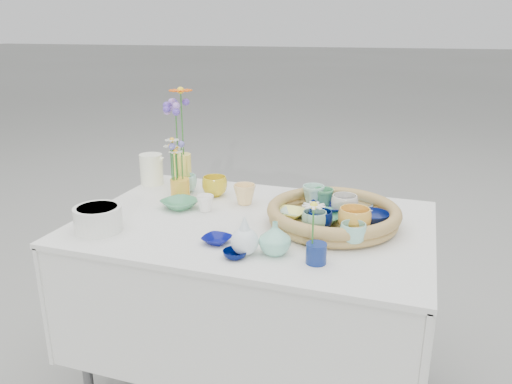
% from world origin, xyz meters
% --- Properties ---
extents(wicker_tray, '(0.47, 0.47, 0.08)m').
position_xyz_m(wicker_tray, '(0.28, 0.05, 0.80)').
color(wicker_tray, '#A47E36').
rests_on(wicker_tray, display_table).
extents(tray_ceramic_0, '(0.16, 0.16, 0.04)m').
position_xyz_m(tray_ceramic_0, '(0.25, 0.14, 0.80)').
color(tray_ceramic_0, '#081155').
rests_on(tray_ceramic_0, wicker_tray).
extents(tray_ceramic_1, '(0.12, 0.12, 0.04)m').
position_xyz_m(tray_ceramic_1, '(0.42, 0.08, 0.80)').
color(tray_ceramic_1, '#07144F').
rests_on(tray_ceramic_1, wicker_tray).
extents(tray_ceramic_2, '(0.13, 0.13, 0.09)m').
position_xyz_m(tray_ceramic_2, '(0.37, -0.04, 0.83)').
color(tray_ceramic_2, gold).
rests_on(tray_ceramic_2, wicker_tray).
extents(tray_ceramic_3, '(0.16, 0.16, 0.03)m').
position_xyz_m(tray_ceramic_3, '(0.25, 0.03, 0.80)').
color(tray_ceramic_3, '#3D8C5E').
rests_on(tray_ceramic_3, wicker_tray).
extents(tray_ceramic_4, '(0.09, 0.09, 0.07)m').
position_xyz_m(tray_ceramic_4, '(0.24, -0.06, 0.82)').
color(tray_ceramic_4, '#7CAF90').
rests_on(tray_ceramic_4, wicker_tray).
extents(tray_ceramic_5, '(0.10, 0.10, 0.02)m').
position_xyz_m(tray_ceramic_5, '(0.14, 0.05, 0.79)').
color(tray_ceramic_5, '#A2C1B8').
rests_on(tray_ceramic_5, wicker_tray).
extents(tray_ceramic_6, '(0.10, 0.10, 0.08)m').
position_xyz_m(tray_ceramic_6, '(0.18, 0.19, 0.82)').
color(tray_ceramic_6, '#9CD2BB').
rests_on(tray_ceramic_6, wicker_tray).
extents(tray_ceramic_7, '(0.11, 0.11, 0.08)m').
position_xyz_m(tray_ceramic_7, '(0.31, 0.12, 0.82)').
color(tray_ceramic_7, beige).
rests_on(tray_ceramic_7, wicker_tray).
extents(tray_ceramic_8, '(0.10, 0.10, 0.02)m').
position_xyz_m(tray_ceramic_8, '(0.36, 0.21, 0.79)').
color(tray_ceramic_8, '#749DCD').
rests_on(tray_ceramic_8, wicker_tray).
extents(tray_ceramic_9, '(0.09, 0.09, 0.07)m').
position_xyz_m(tray_ceramic_9, '(0.25, -0.05, 0.82)').
color(tray_ceramic_9, '#020F41').
rests_on(tray_ceramic_9, wicker_tray).
extents(tray_ceramic_10, '(0.13, 0.13, 0.03)m').
position_xyz_m(tray_ceramic_10, '(0.13, 0.04, 0.80)').
color(tray_ceramic_10, '#EEEF66').
rests_on(tray_ceramic_10, wicker_tray).
extents(tray_ceramic_11, '(0.09, 0.09, 0.07)m').
position_xyz_m(tray_ceramic_11, '(0.37, -0.13, 0.82)').
color(tray_ceramic_11, '#8CCDB7').
rests_on(tray_ceramic_11, wicker_tray).
extents(tray_ceramic_12, '(0.10, 0.10, 0.07)m').
position_xyz_m(tray_ceramic_12, '(0.22, 0.19, 0.82)').
color(tray_ceramic_12, '#46925E').
rests_on(tray_ceramic_12, wicker_tray).
extents(loose_ceramic_0, '(0.13, 0.13, 0.08)m').
position_xyz_m(loose_ceramic_0, '(-0.25, 0.22, 0.81)').
color(loose_ceramic_0, gold).
rests_on(loose_ceramic_0, display_table).
extents(loose_ceramic_1, '(0.11, 0.11, 0.08)m').
position_xyz_m(loose_ceramic_1, '(-0.10, 0.16, 0.81)').
color(loose_ceramic_1, '#FBD182').
rests_on(loose_ceramic_1, display_table).
extents(loose_ceramic_2, '(0.18, 0.18, 0.03)m').
position_xyz_m(loose_ceramic_2, '(-0.32, 0.04, 0.78)').
color(loose_ceramic_2, '#459161').
rests_on(loose_ceramic_2, display_table).
extents(loose_ceramic_3, '(0.07, 0.07, 0.06)m').
position_xyz_m(loose_ceramic_3, '(-0.21, 0.04, 0.80)').
color(loose_ceramic_3, white).
rests_on(loose_ceramic_3, display_table).
extents(loose_ceramic_4, '(0.11, 0.11, 0.02)m').
position_xyz_m(loose_ceramic_4, '(-0.05, -0.23, 0.78)').
color(loose_ceramic_4, '#040961').
rests_on(loose_ceramic_4, display_table).
extents(loose_ceramic_5, '(0.11, 0.11, 0.07)m').
position_xyz_m(loose_ceramic_5, '(-0.39, 0.23, 0.80)').
color(loose_ceramic_5, '#9CDAD4').
rests_on(loose_ceramic_5, display_table).
extents(loose_ceramic_6, '(0.09, 0.09, 0.02)m').
position_xyz_m(loose_ceramic_6, '(0.04, -0.31, 0.78)').
color(loose_ceramic_6, '#00093D').
rests_on(loose_ceramic_6, display_table).
extents(fluted_bowl, '(0.17, 0.17, 0.09)m').
position_xyz_m(fluted_bowl, '(-0.48, -0.26, 0.81)').
color(fluted_bowl, silver).
rests_on(fluted_bowl, display_table).
extents(bud_vase_paleblue, '(0.11, 0.11, 0.13)m').
position_xyz_m(bud_vase_paleblue, '(0.06, -0.28, 0.83)').
color(bud_vase_paleblue, silver).
rests_on(bud_vase_paleblue, display_table).
extents(bud_vase_seafoam, '(0.13, 0.13, 0.11)m').
position_xyz_m(bud_vase_seafoam, '(0.15, -0.24, 0.82)').
color(bud_vase_seafoam, '#80CEB0').
rests_on(bud_vase_seafoam, display_table).
extents(bud_vase_cobalt, '(0.07, 0.07, 0.06)m').
position_xyz_m(bud_vase_cobalt, '(0.29, -0.27, 0.80)').
color(bud_vase_cobalt, navy).
rests_on(bud_vase_cobalt, display_table).
extents(single_daisy, '(0.10, 0.10, 0.14)m').
position_xyz_m(single_daisy, '(0.27, -0.27, 0.89)').
color(single_daisy, white).
rests_on(single_daisy, bud_vase_cobalt).
extents(tall_vase_yellow, '(0.10, 0.10, 0.15)m').
position_xyz_m(tall_vase_yellow, '(-0.43, 0.28, 0.84)').
color(tall_vase_yellow, '#FFE353').
rests_on(tall_vase_yellow, display_table).
extents(gerbera, '(0.15, 0.15, 0.29)m').
position_xyz_m(gerbera, '(-0.42, 0.28, 1.05)').
color(gerbera, '#FF5806').
rests_on(gerbera, tall_vase_yellow).
extents(hydrangea, '(0.08, 0.08, 0.27)m').
position_xyz_m(hydrangea, '(-0.44, 0.27, 1.01)').
color(hydrangea, '#5F42BD').
rests_on(hydrangea, tall_vase_yellow).
extents(white_pitcher, '(0.16, 0.12, 0.14)m').
position_xyz_m(white_pitcher, '(-0.59, 0.29, 0.83)').
color(white_pitcher, white).
rests_on(white_pitcher, display_table).
extents(daisy_cup, '(0.09, 0.09, 0.08)m').
position_xyz_m(daisy_cup, '(-0.37, 0.14, 0.81)').
color(daisy_cup, gold).
rests_on(daisy_cup, display_table).
extents(daisy_posy, '(0.11, 0.11, 0.17)m').
position_xyz_m(daisy_posy, '(-0.38, 0.13, 0.94)').
color(daisy_posy, silver).
rests_on(daisy_posy, daisy_cup).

